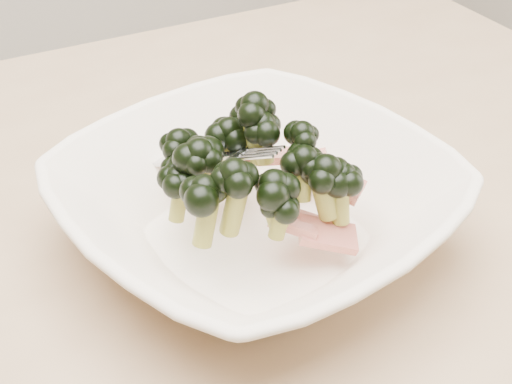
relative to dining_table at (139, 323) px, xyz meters
The scene contains 2 objects.
dining_table is the anchor object (origin of this frame).
broccoli_dish 0.18m from the dining_table, 27.85° to the right, with size 0.36×0.36×0.13m.
Camera 1 is at (-0.12, -0.45, 1.13)m, focal length 50.00 mm.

